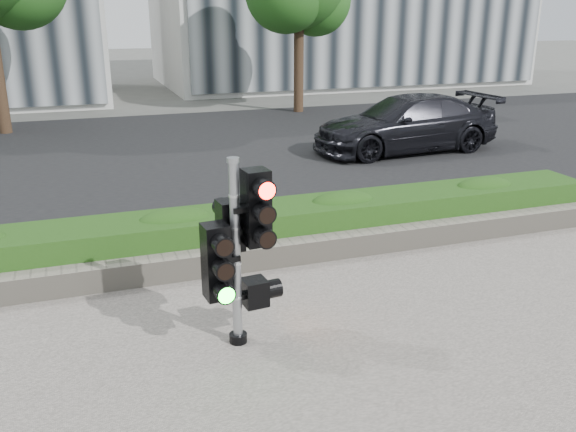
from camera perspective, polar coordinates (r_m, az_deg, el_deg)
The scene contains 7 objects.
ground at distance 7.39m, azimuth 2.46°, elevation -10.37°, with size 120.00×120.00×0.00m, color #51514C.
road at distance 16.57m, azimuth -10.44°, elevation 5.85°, with size 60.00×13.00×0.02m, color black.
curb at distance 10.10m, azimuth -4.13°, elevation -1.85°, with size 60.00×0.25×0.12m, color gray.
stone_wall at distance 8.93m, azimuth -2.03°, elevation -3.66°, with size 12.00×0.32×0.34m, color gray.
hedge at distance 9.45m, azimuth -3.21°, elevation -1.29°, with size 12.00×1.00×0.68m, color #397624.
traffic_signal at distance 6.59m, azimuth -4.79°, elevation -2.56°, with size 0.75×0.58×2.13m.
car_dark at distance 16.65m, azimuth 10.93°, elevation 8.49°, with size 2.06×5.06×1.47m, color black.
Camera 1 is at (-2.43, -6.00, 3.58)m, focal length 38.00 mm.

